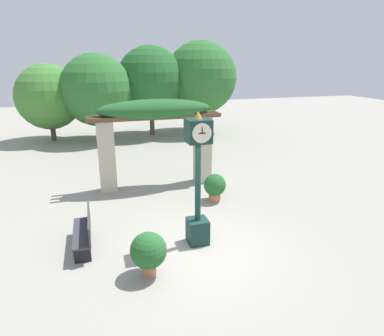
# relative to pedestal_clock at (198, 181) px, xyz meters

# --- Properties ---
(ground_plane) EXTENTS (60.00, 60.00, 0.00)m
(ground_plane) POSITION_rel_pedestal_clock_xyz_m (-0.20, -0.28, -1.67)
(ground_plane) COLOR gray
(pedestal_clock) EXTENTS (0.55, 0.59, 3.34)m
(pedestal_clock) POSITION_rel_pedestal_clock_xyz_m (0.00, 0.00, 0.00)
(pedestal_clock) COLOR #14332D
(pedestal_clock) RESTS_ON ground
(pergola) EXTENTS (4.64, 1.16, 3.15)m
(pergola) POSITION_rel_pedestal_clock_xyz_m (-0.20, 4.33, 0.63)
(pergola) COLOR #BCB299
(pergola) RESTS_ON ground
(potted_plant_near_left) EXTENTS (0.72, 0.72, 0.91)m
(potted_plant_near_left) POSITION_rel_pedestal_clock_xyz_m (1.34, 2.41, -1.16)
(potted_plant_near_left) COLOR #B26B4C
(potted_plant_near_left) RESTS_ON ground
(potted_plant_near_right) EXTENTS (0.78, 0.78, 1.00)m
(potted_plant_near_right) POSITION_rel_pedestal_clock_xyz_m (-1.41, -1.03, -1.09)
(potted_plant_near_right) COLOR #B26B4C
(potted_plant_near_right) RESTS_ON ground
(park_bench) EXTENTS (0.42, 1.65, 0.89)m
(park_bench) POSITION_rel_pedestal_clock_xyz_m (-2.73, 0.55, -1.23)
(park_bench) COLOR #38383D
(park_bench) RESTS_ON ground
(tree_line) EXTENTS (12.82, 4.89, 5.57)m
(tree_line) POSITION_rel_pedestal_clock_xyz_m (0.46, 13.09, 1.38)
(tree_line) COLOR brown
(tree_line) RESTS_ON ground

